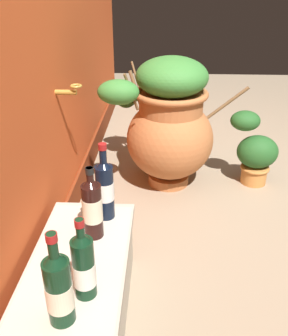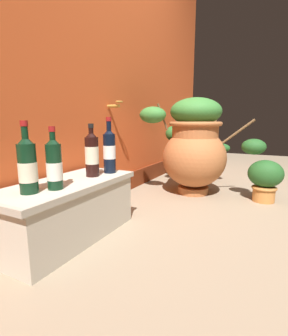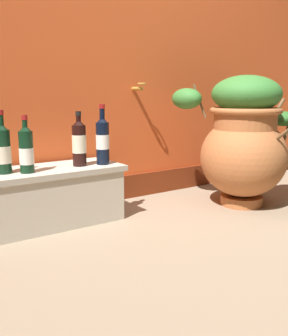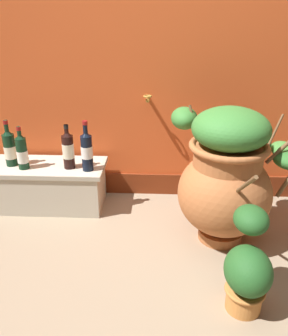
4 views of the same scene
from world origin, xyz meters
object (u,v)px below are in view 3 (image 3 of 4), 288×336
object	(u,v)px
wine_bottle_middle	(79,142)
wine_bottle_back	(26,149)
terracotta_urn	(245,140)
wine_bottle_right	(103,139)
wine_bottle_left	(3,148)

from	to	relation	value
wine_bottle_middle	wine_bottle_back	distance (m)	0.30
terracotta_urn	wine_bottle_right	distance (m)	0.91
terracotta_urn	wine_bottle_left	bearing A→B (deg)	166.58
wine_bottle_middle	wine_bottle_right	xyz separation A→B (m)	(0.13, -0.03, 0.01)
terracotta_urn	wine_bottle_left	distance (m)	1.43
wine_bottle_middle	wine_bottle_right	world-z (taller)	wine_bottle_right
terracotta_urn	wine_bottle_right	xyz separation A→B (m)	(-0.86, 0.28, 0.04)
terracotta_urn	wine_bottle_right	bearing A→B (deg)	162.26
terracotta_urn	wine_bottle_back	distance (m)	1.32
terracotta_urn	wine_bottle_left	size ratio (longest dim) A/B	3.07
terracotta_urn	wine_bottle_middle	bearing A→B (deg)	162.89
wine_bottle_left	wine_bottle_back	size ratio (longest dim) A/B	1.09
terracotta_urn	wine_bottle_left	xyz separation A→B (m)	(-1.39, 0.33, 0.02)
terracotta_urn	wine_bottle_back	world-z (taller)	terracotta_urn
wine_bottle_left	wine_bottle_middle	distance (m)	0.40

